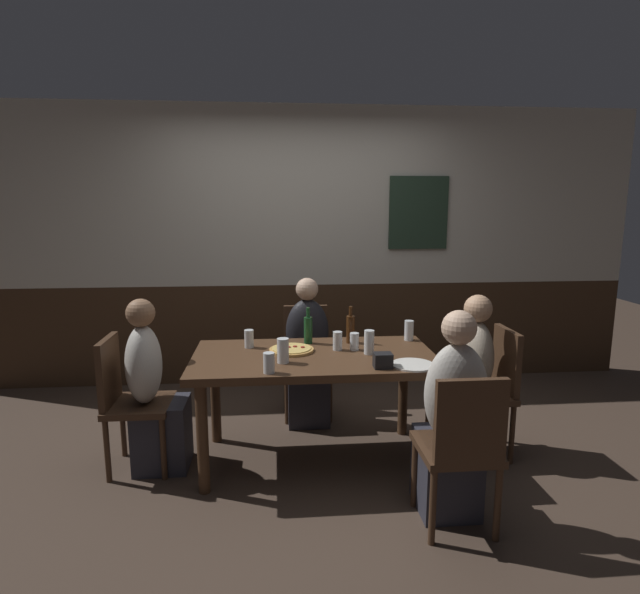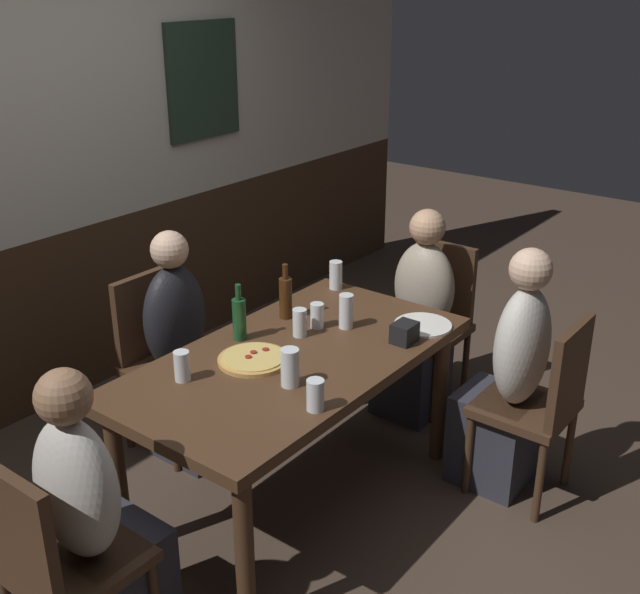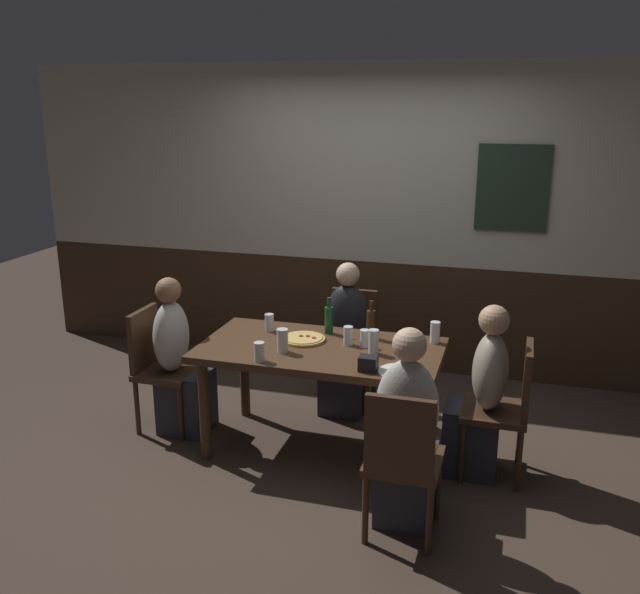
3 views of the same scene
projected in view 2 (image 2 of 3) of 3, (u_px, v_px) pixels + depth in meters
The scene contains 23 objects.
ground_plane at pixel (295, 499), 3.57m from camera, with size 12.00×12.00×0.00m, color #423328.
wall_back at pixel (43, 167), 4.00m from camera, with size 6.40×0.13×2.60m.
dining_table at pixel (293, 373), 3.32m from camera, with size 1.58×0.84×0.74m.
chair_head_east at pixel (433, 315), 4.26m from camera, with size 0.40×0.40×0.88m.
chair_mid_far at pixel (162, 352), 3.85m from camera, with size 0.40×0.40×0.88m.
chair_right_near at pixel (542, 400), 3.42m from camera, with size 0.40×0.40×0.88m.
chair_head_west at pixel (54, 559), 2.49m from camera, with size 0.40×0.40×0.88m.
person_head_east at pixel (417, 329), 4.15m from camera, with size 0.37×0.34×1.12m.
person_mid_far at pixel (185, 364), 3.76m from camera, with size 0.34×0.37×1.14m.
person_right_near at pixel (507, 390), 3.51m from camera, with size 0.34×0.37×1.17m.
person_head_west at pixel (97, 538), 2.62m from camera, with size 0.37×0.34×1.13m.
pizza at pixel (254, 359), 3.22m from camera, with size 0.30×0.30×0.03m.
pint_glass_stout at pixel (315, 397), 2.85m from camera, with size 0.07×0.07×0.12m.
pint_glass_amber at pixel (182, 367), 3.06m from camera, with size 0.06×0.06×0.12m.
tumbler_short at pixel (300, 323), 3.43m from camera, with size 0.06×0.06×0.13m.
pint_glass_pale at pixel (317, 317), 3.51m from camera, with size 0.06×0.06×0.12m.
beer_glass_half at pixel (336, 277), 3.94m from camera, with size 0.07×0.07×0.14m.
tumbler_water at pixel (290, 370), 3.02m from camera, with size 0.07×0.07×0.15m.
highball_clear at pixel (346, 313), 3.51m from camera, with size 0.07×0.07×0.16m.
beer_bottle_green at pixel (239, 318), 3.38m from camera, with size 0.06×0.06×0.26m.
beer_bottle_brown at pixel (286, 297), 3.59m from camera, with size 0.06×0.06×0.26m.
plate_white_large at pixel (423, 325), 3.54m from camera, with size 0.26×0.26×0.01m, color white.
condiment_caddy at pixel (404, 333), 3.38m from camera, with size 0.11×0.09×0.09m, color black.
Camera 2 is at (-2.26, -1.88, 2.24)m, focal length 43.84 mm.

